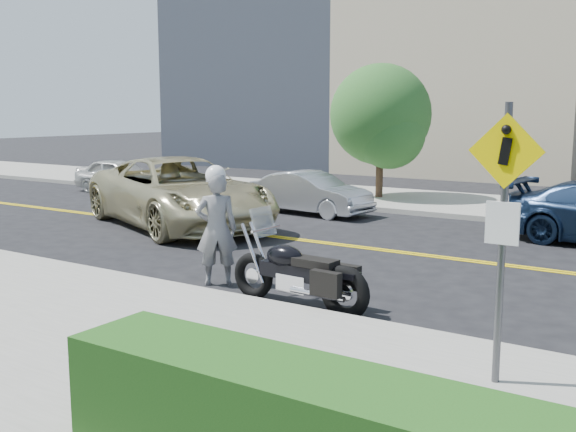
# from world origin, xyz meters

# --- Properties ---
(ground_plane) EXTENTS (120.00, 120.00, 0.00)m
(ground_plane) POSITION_xyz_m (0.00, 0.00, 0.00)
(ground_plane) COLOR black
(ground_plane) RESTS_ON ground
(sidewalk_near) EXTENTS (60.00, 5.00, 0.15)m
(sidewalk_near) POSITION_xyz_m (0.00, -7.50, 0.07)
(sidewalk_near) COLOR #9E9B91
(sidewalk_near) RESTS_ON ground_plane
(sidewalk_far) EXTENTS (60.00, 5.00, 0.15)m
(sidewalk_far) POSITION_xyz_m (0.00, 7.50, 0.07)
(sidewalk_far) COLOR #9E9B91
(sidewalk_far) RESTS_ON ground_plane
(pedestrian_sign) EXTENTS (0.78, 0.08, 3.00)m
(pedestrian_sign) POSITION_xyz_m (4.20, -6.31, 1.96)
(pedestrian_sign) COLOR #4C4C51
(pedestrian_sign) RESTS_ON sidewalk_near
(motorcyclist) EXTENTS (0.86, 0.84, 2.12)m
(motorcyclist) POSITION_xyz_m (-1.30, -4.29, 1.06)
(motorcyclist) COLOR #A09FA4
(motorcyclist) RESTS_ON ground
(motorcycle) EXTENTS (2.52, 0.90, 1.51)m
(motorcycle) POSITION_xyz_m (0.60, -4.60, 0.76)
(motorcycle) COLOR black
(motorcycle) RESTS_ON ground
(suv) EXTENTS (7.22, 5.34, 1.82)m
(suv) POSITION_xyz_m (-5.93, -0.15, 0.91)
(suv) COLOR #C2BA8E
(suv) RESTS_ON ground
(parked_car_white) EXTENTS (3.76, 1.58, 1.27)m
(parked_car_white) POSITION_xyz_m (-12.83, 4.20, 0.63)
(parked_car_white) COLOR silver
(parked_car_white) RESTS_ON ground
(parked_car_silver) EXTENTS (3.93, 1.73, 1.25)m
(parked_car_silver) POSITION_xyz_m (-4.16, 3.62, 0.63)
(parked_car_silver) COLOR #AFB2B7
(parked_car_silver) RESTS_ON ground
(tree_far_a) EXTENTS (3.36, 3.36, 4.59)m
(tree_far_a) POSITION_xyz_m (-3.65, 7.26, 2.90)
(tree_far_a) COLOR #382619
(tree_far_a) RESTS_ON ground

